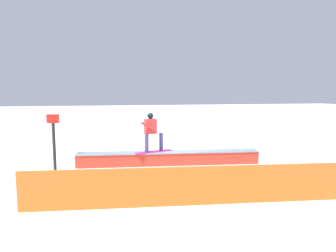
{
  "coord_description": "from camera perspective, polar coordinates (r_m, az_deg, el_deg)",
  "views": [
    {
      "loc": [
        2.41,
        9.91,
        2.85
      ],
      "look_at": [
        0.28,
        0.96,
        1.8
      ],
      "focal_mm": 30.44,
      "sensor_mm": 36.0,
      "label": 1
    }
  ],
  "objects": [
    {
      "name": "safety_fence",
      "position": [
        7.47,
        6.23,
        -11.81
      ],
      "size": [
        8.81,
        1.21,
        1.01
      ],
      "primitive_type": "cube",
      "rotation": [
        0.0,
        0.0,
        -0.13
      ],
      "color": "orange",
      "rests_on": "ground_plane"
    },
    {
      "name": "snowboarder",
      "position": [
        10.19,
        -3.33,
        -0.95
      ],
      "size": [
        1.45,
        0.68,
        1.43
      ],
      "color": "#BD1A87",
      "rests_on": "grind_box"
    },
    {
      "name": "ground_plane",
      "position": [
        10.59,
        0.24,
        -9.11
      ],
      "size": [
        120.0,
        120.0,
        0.0
      ],
      "primitive_type": "plane",
      "color": "white"
    },
    {
      "name": "trail_marker",
      "position": [
        10.27,
        -21.85,
        -3.45
      ],
      "size": [
        0.4,
        0.1,
        2.17
      ],
      "color": "#262628",
      "rests_on": "ground_plane"
    },
    {
      "name": "grind_box",
      "position": [
        10.5,
        0.24,
        -7.32
      ],
      "size": [
        6.62,
        1.39,
        0.75
      ],
      "color": "red",
      "rests_on": "ground_plane"
    }
  ]
}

